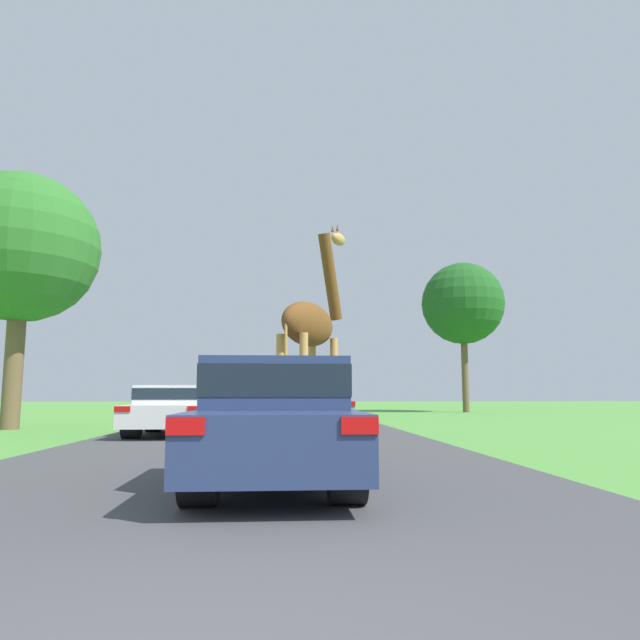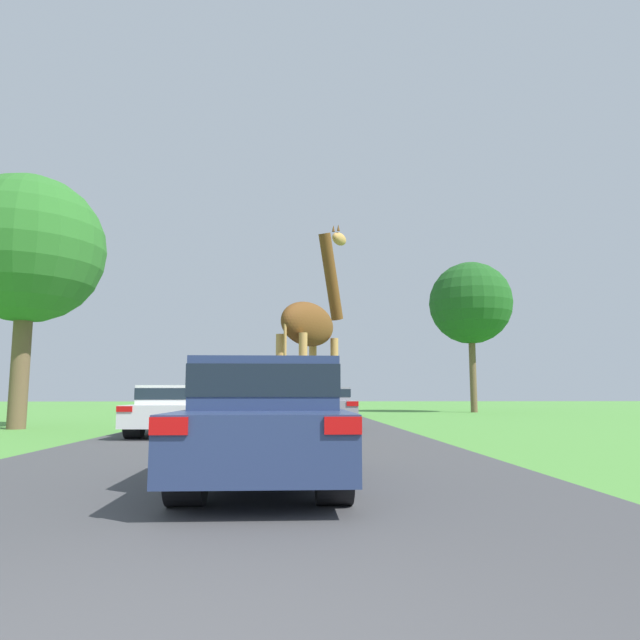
% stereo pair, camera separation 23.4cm
% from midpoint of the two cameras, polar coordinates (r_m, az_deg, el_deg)
% --- Properties ---
extents(road, '(8.06, 120.00, 0.00)m').
position_cam_midpoint_polar(road, '(31.98, -5.12, -9.26)').
color(road, '#424244').
rests_on(road, ground).
extents(giraffe_near_road, '(1.80, 2.49, 5.04)m').
position_cam_midpoint_polar(giraffe_near_road, '(12.20, -1.43, -0.90)').
color(giraffe_near_road, tan).
rests_on(giraffe_near_road, ground).
extents(car_lead_maroon, '(1.75, 4.11, 1.45)m').
position_cam_midpoint_polar(car_lead_maroon, '(6.85, -5.49, -9.77)').
color(car_lead_maroon, navy).
rests_on(car_lead_maroon, ground).
extents(car_queue_right, '(1.98, 4.06, 1.27)m').
position_cam_midpoint_polar(car_queue_right, '(15.49, -14.71, -8.53)').
color(car_queue_right, silver).
rests_on(car_queue_right, ground).
extents(car_queue_left, '(1.87, 4.48, 1.36)m').
position_cam_midpoint_polar(car_queue_left, '(27.60, -0.74, -8.07)').
color(car_queue_left, '#561914').
rests_on(car_queue_left, ground).
extents(car_far_ahead, '(1.92, 4.77, 1.27)m').
position_cam_midpoint_polar(car_far_ahead, '(19.06, -0.66, -8.47)').
color(car_far_ahead, gray).
rests_on(car_far_ahead, ground).
extents(tree_left_edge, '(4.82, 4.82, 8.79)m').
position_cam_midpoint_polar(tree_left_edge, '(34.77, 13.91, 1.58)').
color(tree_left_edge, brown).
rests_on(tree_left_edge, ground).
extents(tree_centre_back, '(4.67, 4.67, 7.92)m').
position_cam_midpoint_polar(tree_centre_back, '(20.19, -27.96, 6.33)').
color(tree_centre_back, brown).
rests_on(tree_centre_back, ground).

